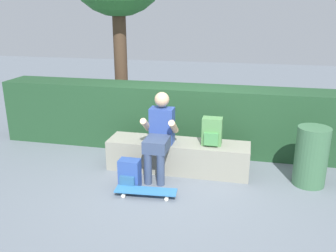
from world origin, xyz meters
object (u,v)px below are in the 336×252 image
object	(u,v)px
skateboard_near_person	(146,191)
trash_bin	(311,156)
person_skater	(160,133)
backpack_on_ground	(130,174)
backpack_on_bench	(212,132)
bench_main	(178,156)

from	to	relation	value
skateboard_near_person	trash_bin	distance (m)	2.28
person_skater	skateboard_near_person	world-z (taller)	person_skater
backpack_on_ground	trash_bin	bearing A→B (deg)	15.07
backpack_on_ground	trash_bin	world-z (taller)	trash_bin
backpack_on_bench	trash_bin	size ratio (longest dim) A/B	0.49
person_skater	skateboard_near_person	distance (m)	0.88
backpack_on_ground	skateboard_near_person	bearing A→B (deg)	-34.21
person_skater	trash_bin	size ratio (longest dim) A/B	1.46
trash_bin	bench_main	bearing A→B (deg)	178.21
bench_main	backpack_on_ground	size ratio (longest dim) A/B	5.23
backpack_on_bench	backpack_on_ground	world-z (taller)	backpack_on_bench
backpack_on_ground	trash_bin	size ratio (longest dim) A/B	0.49
backpack_on_bench	person_skater	bearing A→B (deg)	-163.52
bench_main	backpack_on_bench	size ratio (longest dim) A/B	5.23
person_skater	backpack_on_ground	xyz separation A→B (m)	(-0.30, -0.48, -0.46)
bench_main	trash_bin	xyz separation A→B (m)	(1.85, -0.06, 0.19)
skateboard_near_person	trash_bin	bearing A→B (deg)	21.63
person_skater	backpack_on_bench	world-z (taller)	person_skater
backpack_on_bench	backpack_on_ground	size ratio (longest dim) A/B	1.00
bench_main	skateboard_near_person	bearing A→B (deg)	-105.44
person_skater	trash_bin	xyz separation A→B (m)	(2.07, 0.16, -0.24)
backpack_on_ground	person_skater	bearing A→B (deg)	57.59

